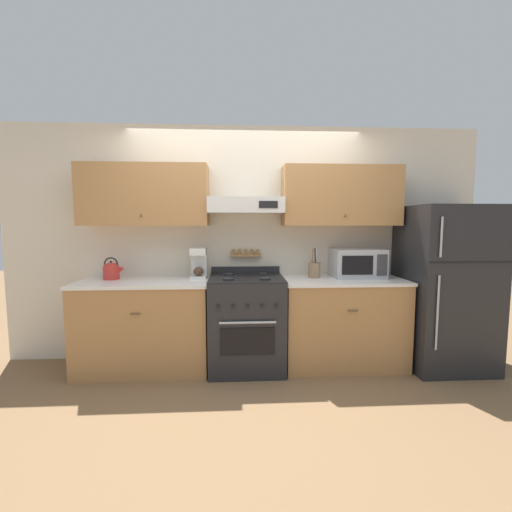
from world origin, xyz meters
TOP-DOWN VIEW (x-y plane):
  - ground_plane at (0.00, 0.00)m, footprint 16.00×16.00m
  - wall_back at (-0.01, 0.62)m, footprint 5.20×0.46m
  - counter_left at (-1.04, 0.33)m, footprint 1.32×0.66m
  - counter_right at (1.01, 0.33)m, footprint 1.26×0.66m
  - stove_range at (0.00, 0.31)m, footprint 0.75×0.70m
  - refrigerator at (2.07, 0.26)m, footprint 0.81×0.79m
  - tea_kettle at (-1.39, 0.44)m, footprint 0.21×0.16m
  - coffee_maker at (-0.50, 0.46)m, footprint 0.16×0.20m
  - microwave at (1.20, 0.45)m, footprint 0.53×0.40m
  - utensil_crock at (0.73, 0.44)m, footprint 0.13×0.13m

SIDE VIEW (x-z plane):
  - ground_plane at x=0.00m, z-range 0.00..0.00m
  - counter_left at x=-1.04m, z-range 0.00..0.92m
  - counter_right at x=1.01m, z-range 0.00..0.92m
  - stove_range at x=0.00m, z-range -0.03..0.99m
  - refrigerator at x=2.07m, z-range 0.00..1.68m
  - utensil_crock at x=0.73m, z-range 0.85..1.17m
  - tea_kettle at x=-1.39m, z-range 0.90..1.13m
  - microwave at x=1.20m, z-range 0.92..1.23m
  - coffee_maker at x=-0.50m, z-range 0.92..1.24m
  - wall_back at x=-0.01m, z-range 0.18..2.73m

